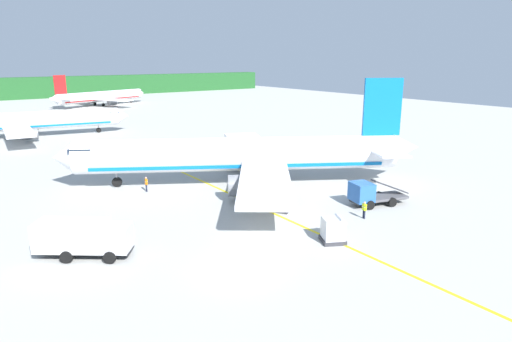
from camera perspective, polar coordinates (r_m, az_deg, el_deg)
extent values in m
cube|color=#A8A8A3|center=(74.14, -23.28, 2.17)|extent=(240.00, 320.00, 0.20)
cylinder|color=white|center=(50.29, -2.29, 2.20)|extent=(32.97, 21.50, 3.80)
cone|color=white|center=(52.90, -23.55, 1.61)|extent=(3.90, 4.33, 3.61)
cone|color=white|center=(54.83, 18.64, 2.90)|extent=(4.39, 4.41, 3.23)
cube|color=#192333|center=(52.08, -21.34, 2.60)|extent=(3.70, 4.00, 0.60)
cube|color=white|center=(41.77, 1.15, -1.28)|extent=(13.36, 15.73, 0.50)
cylinder|color=slate|center=(44.56, -1.56, -1.88)|extent=(3.87, 3.52, 2.20)
cube|color=white|center=(59.49, -0.84, 3.47)|extent=(10.98, 16.55, 0.50)
cylinder|color=slate|center=(56.94, -2.42, 1.73)|extent=(3.87, 3.52, 2.20)
cube|color=#0C66B2|center=(52.95, 15.96, 7.93)|extent=(3.98, 2.54, 6.50)
cube|color=white|center=(53.65, 15.61, 2.89)|extent=(8.02, 10.59, 0.24)
cube|color=#0C66B2|center=(50.52, -2.28, 1.04)|extent=(29.77, 19.52, 0.36)
cylinder|color=black|center=(52.12, -17.45, -1.37)|extent=(1.13, 0.86, 1.10)
cylinder|color=gray|center=(51.92, -17.52, -0.52)|extent=(0.20, 0.20, 0.50)
cylinder|color=black|center=(48.60, -0.32, -1.81)|extent=(1.13, 0.86, 1.10)
cylinder|color=gray|center=(48.38, -0.32, -0.90)|extent=(0.20, 0.20, 0.50)
cylinder|color=black|center=(53.60, -0.81, -0.26)|extent=(1.13, 0.86, 1.10)
cylinder|color=gray|center=(53.40, -0.81, 0.57)|extent=(0.20, 0.20, 0.50)
cylinder|color=white|center=(90.51, -27.11, 5.78)|extent=(30.91, 8.58, 3.25)
cone|color=white|center=(91.59, -16.77, 6.83)|extent=(2.56, 3.40, 3.09)
cube|color=#192333|center=(91.23, -17.98, 7.18)|extent=(2.51, 3.08, 0.51)
cube|color=white|center=(98.40, -28.02, 5.91)|extent=(7.74, 14.30, 0.43)
cylinder|color=slate|center=(96.15, -27.07, 5.24)|extent=(3.03, 2.33, 1.88)
cube|color=white|center=(82.90, -28.31, 4.58)|extent=(5.07, 13.95, 0.43)
cylinder|color=slate|center=(85.31, -27.15, 4.25)|extent=(3.03, 2.33, 1.88)
cube|color=#0C66B2|center=(90.63, -27.05, 5.22)|extent=(27.85, 7.88, 0.31)
cylinder|color=black|center=(91.32, -19.59, 4.99)|extent=(0.98, 0.46, 0.94)
cylinder|color=gray|center=(91.22, -19.62, 5.41)|extent=(0.17, 0.17, 0.43)
cylinder|color=black|center=(93.10, -27.71, 4.33)|extent=(0.98, 0.46, 0.94)
cylinder|color=gray|center=(93.00, -27.76, 4.75)|extent=(0.17, 0.17, 0.43)
cylinder|color=black|center=(88.70, -27.77, 3.90)|extent=(0.98, 0.46, 0.94)
cylinder|color=gray|center=(88.60, -27.82, 4.33)|extent=(0.17, 0.17, 0.43)
cylinder|color=white|center=(142.87, -19.23, 9.07)|extent=(27.88, 11.84, 3.00)
cone|color=white|center=(152.08, -14.53, 9.69)|extent=(2.70, 3.30, 2.85)
cone|color=white|center=(134.55, -24.64, 8.42)|extent=(3.20, 3.22, 2.55)
cube|color=#192333|center=(150.92, -15.06, 9.88)|extent=(2.60, 3.02, 0.47)
cube|color=white|center=(147.98, -21.35, 8.84)|extent=(6.42, 13.14, 0.39)
cylinder|color=slate|center=(147.04, -20.39, 8.53)|extent=(2.94, 2.45, 1.74)
cube|color=white|center=(136.17, -17.98, 8.72)|extent=(8.67, 13.05, 0.39)
cylinder|color=slate|center=(138.82, -18.01, 8.42)|extent=(2.94, 2.45, 1.74)
cube|color=red|center=(135.53, -23.91, 10.13)|extent=(3.38, 1.37, 5.13)
cube|color=white|center=(135.78, -23.75, 8.55)|extent=(4.99, 8.58, 0.19)
cube|color=red|center=(142.94, -19.20, 8.74)|extent=(25.14, 10.79, 0.28)
cylinder|color=black|center=(149.53, -15.76, 8.64)|extent=(0.91, 0.54, 0.87)
cylinder|color=gray|center=(149.47, -15.78, 8.88)|extent=(0.16, 0.16, 0.39)
cylinder|color=black|center=(144.08, -20.02, 8.11)|extent=(0.91, 0.54, 0.87)
cylinder|color=gray|center=(144.02, -20.04, 8.36)|extent=(0.16, 0.16, 0.39)
cylinder|color=black|center=(140.73, -19.06, 8.06)|extent=(0.91, 0.54, 0.87)
cylinder|color=gray|center=(140.67, -19.08, 8.32)|extent=(0.16, 0.16, 0.39)
cube|color=silver|center=(33.87, -17.35, -8.18)|extent=(2.76, 2.84, 1.80)
cube|color=#192333|center=(33.47, -16.00, -7.69)|extent=(1.18, 1.52, 0.94)
cube|color=white|center=(35.04, -22.68, -7.62)|extent=(5.31, 4.77, 2.11)
cube|color=#262628|center=(35.11, -21.14, -9.43)|extent=(6.34, 5.34, 0.16)
cylinder|color=black|center=(35.32, -17.12, -9.06)|extent=(0.89, 0.77, 0.90)
cylinder|color=black|center=(33.43, -18.31, -10.53)|extent=(0.89, 0.77, 0.90)
cylinder|color=black|center=(36.41, -21.80, -8.76)|extent=(0.89, 0.77, 0.90)
cylinder|color=black|center=(34.58, -23.22, -10.15)|extent=(0.89, 0.77, 0.90)
cube|color=#2659A5|center=(44.14, 13.43, -2.62)|extent=(2.32, 2.60, 1.80)
cube|color=#192333|center=(43.58, 12.53, -2.29)|extent=(0.57, 1.80, 0.94)
cube|color=#4C4C51|center=(45.97, 16.35, -3.15)|extent=(4.36, 3.16, 0.24)
cube|color=#2D2D33|center=(45.93, 16.84, -1.92)|extent=(4.13, 1.94, 1.72)
cube|color=#262628|center=(45.51, 15.42, -3.52)|extent=(5.92, 3.00, 0.16)
cylinder|color=black|center=(43.76, 14.48, -4.28)|extent=(0.94, 0.51, 0.90)
cylinder|color=black|center=(45.48, 12.91, -3.47)|extent=(0.94, 0.51, 0.90)
cylinder|color=black|center=(45.22, 17.15, -3.86)|extent=(0.94, 0.51, 0.90)
cylinder|color=black|center=(46.89, 15.53, -3.09)|extent=(0.94, 0.51, 0.90)
cube|color=#333338|center=(42.34, 3.25, -4.89)|extent=(2.40, 2.40, 0.30)
cube|color=silver|center=(42.02, 3.27, -3.63)|extent=(2.13, 2.13, 1.67)
cube|color=silver|center=(42.30, 3.53, -2.53)|extent=(1.36, 1.66, 0.57)
cube|color=#333338|center=(35.89, 9.82, -8.74)|extent=(2.41, 2.41, 0.30)
cube|color=silver|center=(35.52, 9.88, -7.28)|extent=(2.14, 2.14, 1.66)
cube|color=silver|center=(35.45, 10.79, -6.19)|extent=(1.31, 1.72, 0.57)
cylinder|color=#191E33|center=(41.23, 13.79, -5.48)|extent=(0.14, 0.14, 0.80)
cylinder|color=#191E33|center=(41.37, 13.65, -5.40)|extent=(0.14, 0.14, 0.80)
cube|color=#CCE519|center=(41.08, 13.78, -4.52)|extent=(0.33, 0.48, 0.60)
cube|color=silver|center=(41.07, 13.78, -4.48)|extent=(0.35, 0.50, 0.06)
sphere|color=tan|center=(40.95, 13.81, -3.99)|extent=(0.22, 0.22, 0.22)
cylinder|color=#CCE519|center=(40.86, 13.99, -4.60)|extent=(0.09, 0.09, 0.57)
cylinder|color=#CCE519|center=(41.28, 13.58, -4.37)|extent=(0.09, 0.09, 0.57)
cylinder|color=#191E33|center=(49.39, -13.89, -2.15)|extent=(0.14, 0.14, 0.81)
cylinder|color=#191E33|center=(49.56, -13.94, -2.10)|extent=(0.14, 0.14, 0.81)
cube|color=orange|center=(49.29, -13.96, -1.33)|extent=(0.29, 0.47, 0.61)
cube|color=silver|center=(49.28, -13.96, -1.30)|extent=(0.30, 0.48, 0.06)
sphere|color=tan|center=(49.18, -13.99, -0.87)|extent=(0.22, 0.22, 0.22)
cylinder|color=orange|center=(49.02, -13.89, -1.37)|extent=(0.09, 0.09, 0.58)
cylinder|color=orange|center=(49.53, -14.04, -1.22)|extent=(0.09, 0.09, 0.58)
cube|color=yellow|center=(45.61, -1.83, -3.63)|extent=(0.30, 60.00, 0.01)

